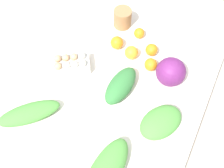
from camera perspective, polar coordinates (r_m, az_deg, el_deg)
name	(u,v)px	position (r m, az deg, el deg)	size (l,w,h in m)	color
ground_plane	(112,130)	(2.11, 0.00, -10.41)	(8.00, 8.00, 0.00)	#B2A899
dining_table	(112,93)	(1.52, 0.00, -2.04)	(1.33, 1.05, 0.73)	silver
cabbage_purple	(171,72)	(1.43, 13.28, 2.71)	(0.17, 0.17, 0.17)	#6B2366
egg_carton	(71,64)	(1.49, -9.43, 4.54)	(0.23, 0.25, 0.09)	#B7B7B2
paper_bag	(122,18)	(1.69, 2.41, 14.84)	(0.12, 0.12, 0.12)	#997047
greens_bunch_dandelion	(121,85)	(1.39, 2.09, -0.17)	(0.27, 0.12, 0.10)	#337538
greens_bunch_beet_tops	(29,113)	(1.40, -18.39, -6.36)	(0.33, 0.12, 0.07)	#4C933D
greens_bunch_kale	(161,122)	(1.33, 11.09, -8.53)	(0.25, 0.16, 0.08)	#4C933D
orange_0	(139,33)	(1.64, 6.23, 11.48)	(0.07, 0.07, 0.07)	orange
orange_1	(131,53)	(1.53, 4.45, 7.17)	(0.08, 0.08, 0.08)	orange
orange_2	(117,43)	(1.57, 1.12, 9.42)	(0.08, 0.08, 0.08)	orange
orange_3	(151,65)	(1.49, 8.86, 4.41)	(0.08, 0.08, 0.08)	orange
orange_4	(152,50)	(1.56, 9.04, 7.72)	(0.08, 0.08, 0.08)	orange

